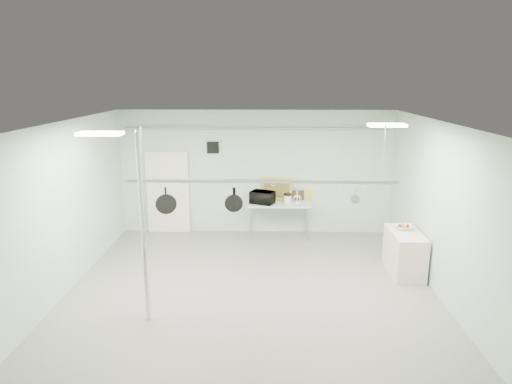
{
  "coord_description": "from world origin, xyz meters",
  "views": [
    {
      "loc": [
        0.31,
        -7.54,
        3.96
      ],
      "look_at": [
        0.08,
        1.0,
        1.83
      ],
      "focal_mm": 32.0,
      "sensor_mm": 36.0,
      "label": 1
    }
  ],
  "objects_px": {
    "skillet_mid": "(234,199)",
    "fruit_bowl": "(403,227)",
    "coffee_canister": "(288,199)",
    "chrome_pole": "(143,229)",
    "skillet_right": "(235,198)",
    "prep_table": "(279,205)",
    "pot_rack": "(262,180)",
    "skillet_left": "(166,201)",
    "microwave": "(263,197)",
    "side_cabinet": "(404,253)"
  },
  "relations": [
    {
      "from": "fruit_bowl",
      "to": "side_cabinet",
      "type": "bearing_deg",
      "value": -88.91
    },
    {
      "from": "pot_rack",
      "to": "microwave",
      "type": "height_order",
      "value": "pot_rack"
    },
    {
      "from": "skillet_left",
      "to": "fruit_bowl",
      "type": "bearing_deg",
      "value": 1.51
    },
    {
      "from": "prep_table",
      "to": "coffee_canister",
      "type": "height_order",
      "value": "coffee_canister"
    },
    {
      "from": "microwave",
      "to": "skillet_left",
      "type": "relative_size",
      "value": 1.14
    },
    {
      "from": "skillet_mid",
      "to": "coffee_canister",
      "type": "bearing_deg",
      "value": 65.1
    },
    {
      "from": "skillet_mid",
      "to": "chrome_pole",
      "type": "bearing_deg",
      "value": -153.3
    },
    {
      "from": "prep_table",
      "to": "microwave",
      "type": "bearing_deg",
      "value": -169.67
    },
    {
      "from": "side_cabinet",
      "to": "skillet_mid",
      "type": "height_order",
      "value": "skillet_mid"
    },
    {
      "from": "coffee_canister",
      "to": "skillet_left",
      "type": "xyz_separation_m",
      "value": [
        -2.32,
        -3.23,
        0.82
      ]
    },
    {
      "from": "skillet_right",
      "to": "side_cabinet",
      "type": "bearing_deg",
      "value": 29.19
    },
    {
      "from": "side_cabinet",
      "to": "skillet_mid",
      "type": "bearing_deg",
      "value": -162.32
    },
    {
      "from": "coffee_canister",
      "to": "chrome_pole",
      "type": "bearing_deg",
      "value": -121.2
    },
    {
      "from": "skillet_right",
      "to": "fruit_bowl",
      "type": "bearing_deg",
      "value": 32.14
    },
    {
      "from": "microwave",
      "to": "fruit_bowl",
      "type": "distance_m",
      "value": 3.54
    },
    {
      "from": "coffee_canister",
      "to": "skillet_right",
      "type": "bearing_deg",
      "value": -108.58
    },
    {
      "from": "chrome_pole",
      "to": "fruit_bowl",
      "type": "height_order",
      "value": "chrome_pole"
    },
    {
      "from": "microwave",
      "to": "skillet_right",
      "type": "xyz_separation_m",
      "value": [
        -0.46,
        -3.22,
        0.82
      ]
    },
    {
      "from": "skillet_mid",
      "to": "microwave",
      "type": "bearing_deg",
      "value": 75.54
    },
    {
      "from": "coffee_canister",
      "to": "skillet_mid",
      "type": "distance_m",
      "value": 3.52
    },
    {
      "from": "chrome_pole",
      "to": "skillet_mid",
      "type": "bearing_deg",
      "value": 32.74
    },
    {
      "from": "skillet_mid",
      "to": "skillet_left",
      "type": "bearing_deg",
      "value": 173.95
    },
    {
      "from": "prep_table",
      "to": "chrome_pole",
      "type": "bearing_deg",
      "value": -118.71
    },
    {
      "from": "prep_table",
      "to": "pot_rack",
      "type": "height_order",
      "value": "pot_rack"
    },
    {
      "from": "chrome_pole",
      "to": "prep_table",
      "type": "xyz_separation_m",
      "value": [
        2.3,
        4.2,
        -0.77
      ]
    },
    {
      "from": "coffee_canister",
      "to": "skillet_mid",
      "type": "height_order",
      "value": "skillet_mid"
    },
    {
      "from": "pot_rack",
      "to": "skillet_mid",
      "type": "height_order",
      "value": "pot_rack"
    },
    {
      "from": "microwave",
      "to": "side_cabinet",
      "type": "bearing_deg",
      "value": 168.61
    },
    {
      "from": "skillet_left",
      "to": "microwave",
      "type": "bearing_deg",
      "value": 48.23
    },
    {
      "from": "pot_rack",
      "to": "coffee_canister",
      "type": "distance_m",
      "value": 3.51
    },
    {
      "from": "prep_table",
      "to": "pot_rack",
      "type": "bearing_deg",
      "value": -96.91
    },
    {
      "from": "skillet_mid",
      "to": "skillet_right",
      "type": "bearing_deg",
      "value": -6.05
    },
    {
      "from": "skillet_mid",
      "to": "fruit_bowl",
      "type": "bearing_deg",
      "value": 14.58
    },
    {
      "from": "side_cabinet",
      "to": "skillet_right",
      "type": "xyz_separation_m",
      "value": [
        -3.43,
        -1.1,
        1.44
      ]
    },
    {
      "from": "pot_rack",
      "to": "fruit_bowl",
      "type": "height_order",
      "value": "pot_rack"
    },
    {
      "from": "skillet_mid",
      "to": "skillet_right",
      "type": "xyz_separation_m",
      "value": [
        0.02,
        0.0,
        0.02
      ]
    },
    {
      "from": "chrome_pole",
      "to": "microwave",
      "type": "height_order",
      "value": "chrome_pole"
    },
    {
      "from": "side_cabinet",
      "to": "skillet_left",
      "type": "bearing_deg",
      "value": -166.74
    },
    {
      "from": "chrome_pole",
      "to": "skillet_right",
      "type": "distance_m",
      "value": 1.7
    },
    {
      "from": "prep_table",
      "to": "pot_rack",
      "type": "xyz_separation_m",
      "value": [
        -0.4,
        -3.3,
        1.4
      ]
    },
    {
      "from": "side_cabinet",
      "to": "skillet_left",
      "type": "height_order",
      "value": "skillet_left"
    },
    {
      "from": "chrome_pole",
      "to": "coffee_canister",
      "type": "bearing_deg",
      "value": 58.8
    },
    {
      "from": "fruit_bowl",
      "to": "skillet_left",
      "type": "height_order",
      "value": "skillet_left"
    },
    {
      "from": "skillet_right",
      "to": "chrome_pole",
      "type": "bearing_deg",
      "value": -136.15
    },
    {
      "from": "coffee_canister",
      "to": "fruit_bowl",
      "type": "distance_m",
      "value": 3.04
    },
    {
      "from": "side_cabinet",
      "to": "pot_rack",
      "type": "xyz_separation_m",
      "value": [
        -2.95,
        -1.1,
        1.78
      ]
    },
    {
      "from": "side_cabinet",
      "to": "pot_rack",
      "type": "distance_m",
      "value": 3.62
    },
    {
      "from": "coffee_canister",
      "to": "fruit_bowl",
      "type": "relative_size",
      "value": 0.64
    },
    {
      "from": "chrome_pole",
      "to": "microwave",
      "type": "distance_m",
      "value": 4.56
    },
    {
      "from": "skillet_right",
      "to": "skillet_mid",
      "type": "bearing_deg",
      "value": -168.58
    }
  ]
}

